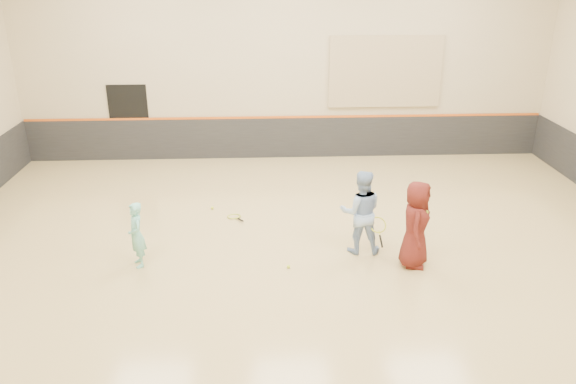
{
  "coord_description": "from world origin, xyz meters",
  "views": [
    {
      "loc": [
        -0.72,
        -9.84,
        5.33
      ],
      "look_at": [
        -0.23,
        0.4,
        1.15
      ],
      "focal_mm": 35.0,
      "sensor_mm": 36.0,
      "label": 1
    }
  ],
  "objects_px": {
    "spare_racket": "(234,215)",
    "young_man": "(416,224)",
    "girl": "(137,235)",
    "instructor": "(361,212)"
  },
  "relations": [
    {
      "from": "young_man",
      "to": "spare_racket",
      "type": "distance_m",
      "value": 4.28
    },
    {
      "from": "girl",
      "to": "instructor",
      "type": "height_order",
      "value": "instructor"
    },
    {
      "from": "instructor",
      "to": "young_man",
      "type": "height_order",
      "value": "instructor"
    },
    {
      "from": "girl",
      "to": "spare_racket",
      "type": "bearing_deg",
      "value": 117.85
    },
    {
      "from": "young_man",
      "to": "spare_racket",
      "type": "relative_size",
      "value": 2.45
    },
    {
      "from": "girl",
      "to": "instructor",
      "type": "xyz_separation_m",
      "value": [
        4.27,
        0.36,
        0.22
      ]
    },
    {
      "from": "spare_racket",
      "to": "young_man",
      "type": "bearing_deg",
      "value": -33.69
    },
    {
      "from": "girl",
      "to": "spare_racket",
      "type": "xyz_separation_m",
      "value": [
        1.71,
        2.1,
        -0.59
      ]
    },
    {
      "from": "girl",
      "to": "instructor",
      "type": "bearing_deg",
      "value": 71.71
    },
    {
      "from": "instructor",
      "to": "spare_racket",
      "type": "height_order",
      "value": "instructor"
    }
  ]
}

